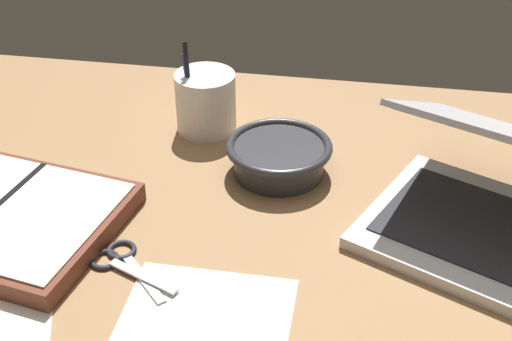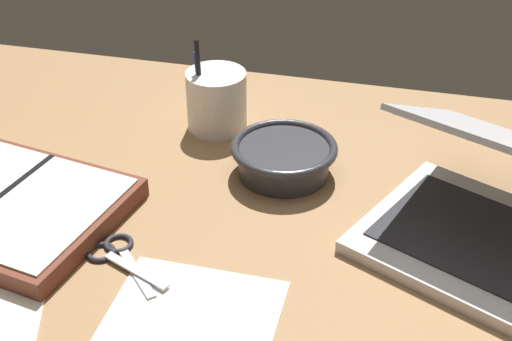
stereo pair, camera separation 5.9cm
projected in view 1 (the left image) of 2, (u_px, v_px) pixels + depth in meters
desk_top at (241, 248)px, 94.24cm from camera, size 140.00×100.00×2.00cm
laptop at (508, 205)px, 92.07cm from camera, size 42.64×41.39×18.35cm
bowl at (279, 156)px, 106.06cm from camera, size 15.90×15.90×5.14cm
pen_cup at (205, 102)px, 115.71cm from camera, size 9.81×9.81×15.59cm
scissors at (121, 261)px, 90.18cm from camera, size 12.81×10.79×0.80cm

